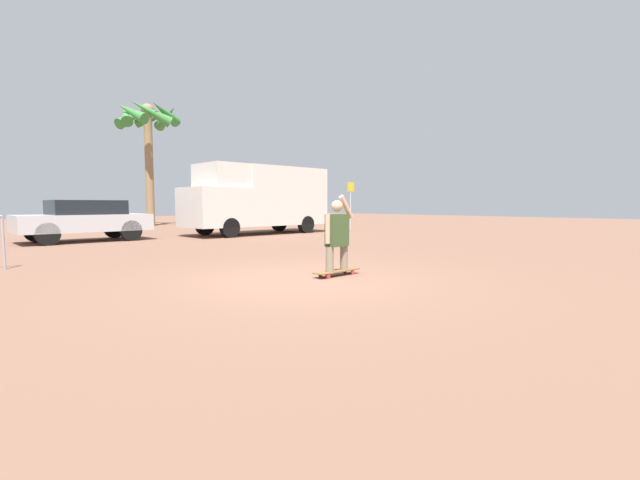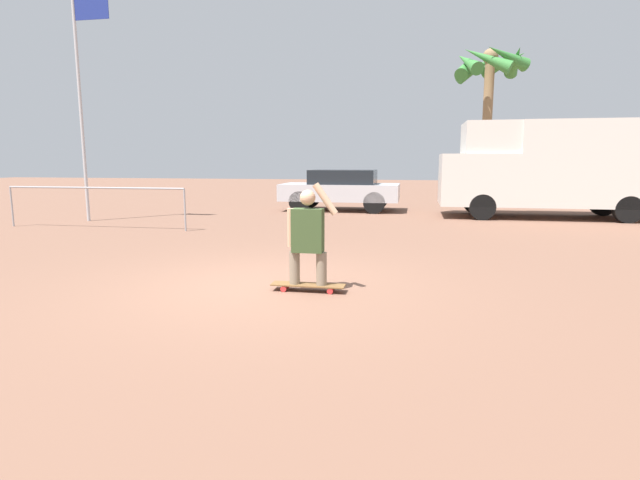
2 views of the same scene
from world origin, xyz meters
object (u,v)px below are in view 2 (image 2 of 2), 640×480
object	(u,v)px
skateboard	(308,285)
parked_car_silver	(341,188)
camper_van	(552,166)
flagpole	(83,87)
palm_tree_near_van	(489,73)
person_skateboarder	(308,233)

from	to	relation	value
skateboard	parked_car_silver	xyz separation A→B (m)	(-1.18, 11.00, 0.69)
camper_van	flagpole	world-z (taller)	flagpole
palm_tree_near_van	camper_van	bearing A→B (deg)	-86.01
skateboard	flagpole	bearing A→B (deg)	140.12
camper_van	palm_tree_near_van	world-z (taller)	palm_tree_near_van
camper_van	parked_car_silver	bearing A→B (deg)	170.87
parked_car_silver	person_skateboarder	bearing A→B (deg)	-83.88
skateboard	person_skateboarder	bearing A→B (deg)	180.00
camper_van	palm_tree_near_van	size ratio (longest dim) A/B	0.87
parked_car_silver	palm_tree_near_van	bearing A→B (deg)	56.65
camper_van	palm_tree_near_van	bearing A→B (deg)	93.99
person_skateboarder	camper_van	bearing A→B (deg)	61.36
skateboard	camper_van	xyz separation A→B (m)	(5.43, 9.94, 1.50)
camper_van	parked_car_silver	distance (m)	6.74
flagpole	camper_van	bearing A→B (deg)	14.34
camper_van	person_skateboarder	bearing A→B (deg)	-118.64
parked_car_silver	flagpole	size ratio (longest dim) A/B	0.64
palm_tree_near_van	flagpole	distance (m)	18.52
skateboard	camper_van	world-z (taller)	camper_van
camper_van	flagpole	size ratio (longest dim) A/B	0.99
skateboard	flagpole	size ratio (longest dim) A/B	0.15
skateboard	flagpole	distance (m)	10.86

